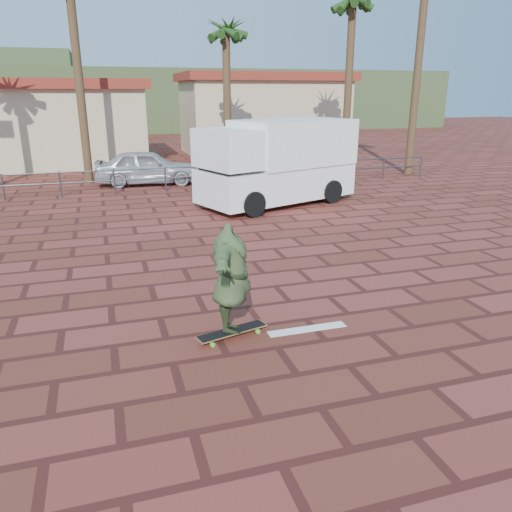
% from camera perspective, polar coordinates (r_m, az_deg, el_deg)
% --- Properties ---
extents(ground, '(120.00, 120.00, 0.00)m').
position_cam_1_polar(ground, '(9.52, -0.86, -5.82)').
color(ground, maroon).
rests_on(ground, ground).
extents(paint_stripe, '(1.40, 0.22, 0.01)m').
position_cam_1_polar(paint_stripe, '(8.71, 5.86, -8.30)').
color(paint_stripe, white).
rests_on(paint_stripe, ground).
extents(guardrail, '(24.06, 0.06, 1.00)m').
position_cam_1_polar(guardrail, '(20.74, -10.34, 9.11)').
color(guardrail, '#47494F').
rests_on(guardrail, ground).
extents(palm_center, '(2.40, 2.40, 7.75)m').
position_cam_1_polar(palm_center, '(24.69, -3.46, 24.02)').
color(palm_center, brown).
rests_on(palm_center, ground).
extents(palm_right, '(2.40, 2.40, 9.05)m').
position_cam_1_polar(palm_right, '(25.36, 11.01, 26.38)').
color(palm_right, brown).
rests_on(palm_right, ground).
extents(building_west, '(12.60, 7.60, 4.50)m').
position_cam_1_polar(building_west, '(30.59, -24.56, 13.71)').
color(building_west, beige).
rests_on(building_west, ground).
extents(building_east, '(10.60, 6.60, 5.00)m').
position_cam_1_polar(building_east, '(34.01, 0.77, 16.03)').
color(building_east, beige).
rests_on(building_east, ground).
extents(hill_front, '(70.00, 18.00, 6.00)m').
position_cam_1_polar(hill_front, '(58.40, -15.42, 16.82)').
color(hill_front, '#384C28').
rests_on(hill_front, ground).
extents(longboard, '(1.27, 0.59, 0.12)m').
position_cam_1_polar(longboard, '(8.37, -2.76, -8.63)').
color(longboard, olive).
rests_on(longboard, ground).
extents(skateboarder, '(1.23, 2.34, 1.83)m').
position_cam_1_polar(skateboarder, '(7.99, -2.86, -2.62)').
color(skateboarder, '#384A28').
rests_on(skateboarder, longboard).
extents(campervan, '(6.13, 4.15, 2.94)m').
position_cam_1_polar(campervan, '(18.05, 2.53, 10.83)').
color(campervan, white).
rests_on(campervan, ground).
extents(car_silver, '(4.58, 2.28, 1.50)m').
position_cam_1_polar(car_silver, '(22.55, -12.32, 9.89)').
color(car_silver, '#ADAFB4').
rests_on(car_silver, ground).
extents(car_white, '(4.38, 1.95, 1.40)m').
position_cam_1_polar(car_white, '(26.15, -0.32, 11.30)').
color(car_white, silver).
rests_on(car_white, ground).
extents(street_sign, '(0.43, 0.13, 2.12)m').
position_cam_1_polar(street_sign, '(22.53, 7.80, 12.02)').
color(street_sign, gray).
rests_on(street_sign, ground).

